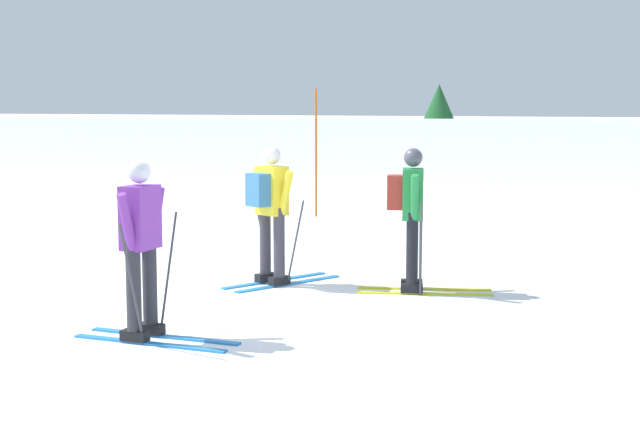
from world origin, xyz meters
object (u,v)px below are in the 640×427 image
object	(u,v)px
skier_yellow	(270,208)
conifer_far_right	(439,121)
skier_purple	(142,244)
trail_marker_pole	(316,153)
skier_green	(411,212)

from	to	relation	value
skier_yellow	conifer_far_right	xyz separation A→B (m)	(-2.76, 17.18, 0.75)
skier_purple	skier_yellow	bearing A→B (deg)	91.24
skier_purple	trail_marker_pole	xyz separation A→B (m)	(-2.29, 9.40, 0.34)
skier_purple	conifer_far_right	world-z (taller)	conifer_far_right
skier_purple	trail_marker_pole	distance (m)	9.68
skier_green	trail_marker_pole	distance (m)	7.42
skier_green	trail_marker_pole	bearing A→B (deg)	122.12
skier_purple	trail_marker_pole	size ratio (longest dim) A/B	0.68
skier_yellow	conifer_far_right	bearing A→B (deg)	99.12
skier_green	conifer_far_right	size ratio (longest dim) A/B	0.61
trail_marker_pole	conifer_far_right	world-z (taller)	conifer_far_right
skier_purple	trail_marker_pole	world-z (taller)	trail_marker_pole
skier_green	trail_marker_pole	xyz separation A→B (m)	(-3.94, 6.28, 0.31)
skier_green	conifer_far_right	distance (m)	17.50
skier_green	skier_yellow	xyz separation A→B (m)	(-1.71, -0.27, -0.00)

